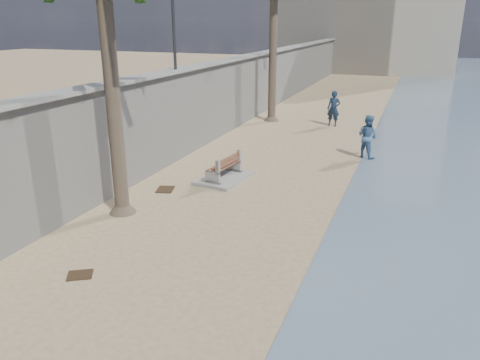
# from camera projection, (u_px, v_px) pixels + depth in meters

# --- Properties ---
(seawall) EXTENTS (0.45, 70.00, 3.50)m
(seawall) POSITION_uv_depth(u_px,v_px,m) (244.00, 90.00, 25.99)
(seawall) COLOR gray
(seawall) RESTS_ON ground_plane
(wall_cap) EXTENTS (0.80, 70.00, 0.12)m
(wall_cap) POSITION_uv_depth(u_px,v_px,m) (244.00, 57.00, 25.41)
(wall_cap) COLOR gray
(wall_cap) RESTS_ON seawall
(end_building) EXTENTS (18.00, 12.00, 14.00)m
(end_building) POSITION_uv_depth(u_px,v_px,m) (372.00, 5.00, 51.50)
(end_building) COLOR #B7AA93
(end_building) RESTS_ON ground_plane
(bench_far) EXTENTS (1.68, 2.26, 0.88)m
(bench_far) POSITION_uv_depth(u_px,v_px,m) (224.00, 170.00, 16.69)
(bench_far) COLOR gray
(bench_far) RESTS_ON ground_plane
(person_a) EXTENTS (0.79, 0.55, 2.16)m
(person_a) POSITION_uv_depth(u_px,v_px,m) (334.00, 106.00, 25.00)
(person_a) COLOR #15253A
(person_a) RESTS_ON ground_plane
(person_b) EXTENTS (1.20, 1.11, 1.99)m
(person_b) POSITION_uv_depth(u_px,v_px,m) (368.00, 134.00, 19.23)
(person_b) COLOR #486D96
(person_b) RESTS_ON ground_plane
(debris_c) EXTENTS (0.72, 0.81, 0.03)m
(debris_c) POSITION_uv_depth(u_px,v_px,m) (165.00, 189.00, 15.82)
(debris_c) COLOR #382616
(debris_c) RESTS_ON ground_plane
(debris_d) EXTENTS (0.69, 0.65, 0.03)m
(debris_d) POSITION_uv_depth(u_px,v_px,m) (80.00, 275.00, 10.52)
(debris_d) COLOR #382616
(debris_d) RESTS_ON ground_plane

